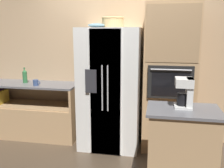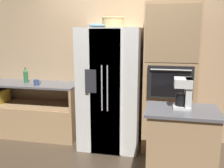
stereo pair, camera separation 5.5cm
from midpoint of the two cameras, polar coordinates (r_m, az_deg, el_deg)
The scene contains 11 objects.
ground_plane at distance 4.00m, azimuth 1.22°, elevation -13.65°, with size 20.00×20.00×0.00m, color #4C3D2D.
wall_back at distance 4.03m, azimuth 2.37°, elevation 7.26°, with size 12.00×0.06×2.80m.
counter_left at distance 4.43m, azimuth -17.17°, elevation -7.11°, with size 1.54×0.56×0.90m.
refrigerator at distance 3.73m, azimuth 0.08°, elevation -1.04°, with size 0.87×0.77×1.78m.
wall_oven at distance 3.69m, azimuth 13.43°, elevation 1.16°, with size 0.72×0.67×2.11m.
island_counter at distance 2.90m, azimuth 15.81°, elevation -14.37°, with size 0.76×0.54×0.93m.
wicker_basket at distance 3.71m, azimuth 0.65°, elevation 14.01°, with size 0.33×0.33×0.15m.
fruit_bowl at distance 3.63m, azimuth -3.10°, elevation 13.25°, with size 0.25×0.25×0.06m.
bottle_tall at distance 4.34m, azimuth -18.77°, elevation 1.80°, with size 0.07×0.07×0.25m.
mug at distance 4.08m, azimuth -16.51°, elevation 0.37°, with size 0.12×0.08×0.09m.
coffee_maker at distance 2.74m, azimuth 16.78°, elevation -1.72°, with size 0.18×0.22×0.32m.
Camera 2 is at (0.67, -3.55, 1.73)m, focal length 40.00 mm.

